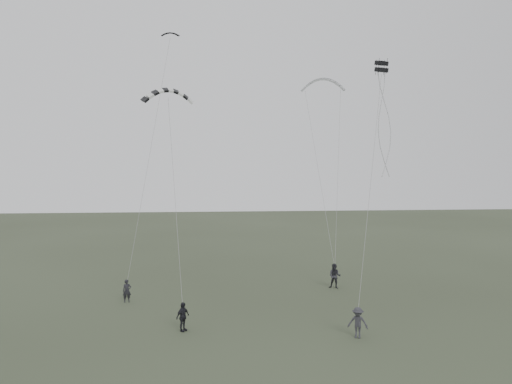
{
  "coord_description": "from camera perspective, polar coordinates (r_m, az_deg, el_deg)",
  "views": [
    {
      "loc": [
        -2.49,
        -29.74,
        9.79
      ],
      "look_at": [
        0.53,
        5.47,
        7.71
      ],
      "focal_mm": 35.0,
      "sensor_mm": 36.0,
      "label": 1
    }
  ],
  "objects": [
    {
      "name": "kite_box",
      "position": [
        35.38,
        14.15,
        13.73
      ],
      "size": [
        0.93,
        0.98,
        0.83
      ],
      "primitive_type": null,
      "rotation": [
        0.18,
        0.0,
        0.48
      ],
      "color": "black",
      "rests_on": "flyer_far"
    },
    {
      "name": "flyer_center",
      "position": [
        30.14,
        -8.37,
        -13.92
      ],
      "size": [
        0.96,
        1.03,
        1.7
      ],
      "primitive_type": "imported",
      "rotation": [
        0.0,
        0.0,
        0.87
      ],
      "color": "black",
      "rests_on": "ground"
    },
    {
      "name": "flyer_right",
      "position": [
        39.83,
        8.99,
        -9.47
      ],
      "size": [
        1.16,
        1.05,
        1.93
      ],
      "primitive_type": "imported",
      "rotation": [
        0.0,
        0.0,
        -0.42
      ],
      "color": "#27272D",
      "rests_on": "ground"
    },
    {
      "name": "ground",
      "position": [
        31.41,
        -0.12,
        -14.79
      ],
      "size": [
        140.0,
        140.0,
        0.0
      ],
      "primitive_type": "plane",
      "color": "#353B29",
      "rests_on": "ground"
    },
    {
      "name": "kite_dark_small",
      "position": [
        43.42,
        -9.79,
        17.47
      ],
      "size": [
        1.5,
        0.71,
        0.58
      ],
      "primitive_type": null,
      "rotation": [
        0.24,
        0.0,
        -0.12
      ],
      "color": "black",
      "rests_on": "flyer_left"
    },
    {
      "name": "kite_striped",
      "position": [
        34.41,
        -10.02,
        11.4
      ],
      "size": [
        3.56,
        1.97,
        1.5
      ],
      "primitive_type": null,
      "rotation": [
        0.36,
        0.0,
        0.23
      ],
      "color": "black",
      "rests_on": "flyer_center"
    },
    {
      "name": "flyer_far",
      "position": [
        29.32,
        11.56,
        -14.42
      ],
      "size": [
        1.28,
        1.03,
        1.73
      ],
      "primitive_type": "imported",
      "rotation": [
        0.0,
        0.0,
        -0.4
      ],
      "color": "#2F2E34",
      "rests_on": "ground"
    },
    {
      "name": "flyer_left",
      "position": [
        36.77,
        -14.54,
        -10.89
      ],
      "size": [
        0.66,
        0.52,
        1.6
      ],
      "primitive_type": "imported",
      "rotation": [
        0.0,
        0.0,
        0.25
      ],
      "color": "black",
      "rests_on": "ground"
    },
    {
      "name": "kite_pale_large",
      "position": [
        46.27,
        7.64,
        12.65
      ],
      "size": [
        4.14,
        2.19,
        1.77
      ],
      "primitive_type": null,
      "rotation": [
        0.2,
        0.0,
        -0.26
      ],
      "color": "#AAACAE",
      "rests_on": "flyer_right"
    }
  ]
}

